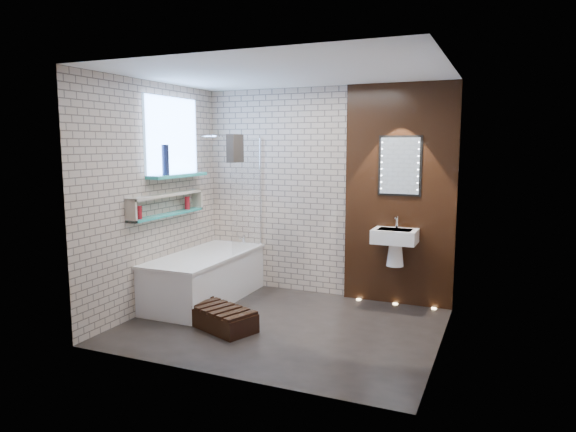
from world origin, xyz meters
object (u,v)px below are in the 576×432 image
at_px(washbasin, 395,241).
at_px(walnut_step, 218,318).
at_px(bath_screen, 247,194).
at_px(led_mirror, 400,166).
at_px(bathtub, 205,277).

xyz_separation_m(washbasin, walnut_step, (-1.55, -1.37, -0.69)).
bearing_deg(bath_screen, walnut_step, -77.22).
relative_size(washbasin, led_mirror, 0.83).
xyz_separation_m(bath_screen, washbasin, (1.82, 0.18, -0.49)).
relative_size(bath_screen, led_mirror, 2.00).
xyz_separation_m(bathtub, bath_screen, (0.35, 0.44, 0.99)).
bearing_deg(washbasin, led_mirror, 90.00).
distance_m(bathtub, led_mirror, 2.68).
xyz_separation_m(bathtub, washbasin, (2.17, 0.62, 0.50)).
bearing_deg(washbasin, bathtub, -163.99).
bearing_deg(washbasin, walnut_step, -138.44).
xyz_separation_m(bath_screen, led_mirror, (1.82, 0.34, 0.37)).
relative_size(led_mirror, walnut_step, 0.81).
distance_m(bath_screen, led_mirror, 1.89).
height_order(bath_screen, washbasin, bath_screen).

